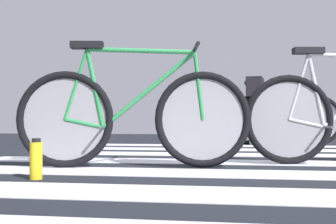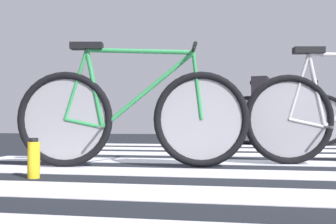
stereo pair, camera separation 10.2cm
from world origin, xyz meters
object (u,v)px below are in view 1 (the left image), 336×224
at_px(bicycle_3_of_3, 278,118).
at_px(cyclist_3_of_3, 256,101).
at_px(water_bottle, 36,160).
at_px(bicycle_1_of_3, 134,116).

height_order(bicycle_3_of_3, cyclist_3_of_3, cyclist_3_of_3).
height_order(cyclist_3_of_3, water_bottle, cyclist_3_of_3).
xyz_separation_m(bicycle_3_of_3, water_bottle, (-1.85, -3.70, -0.27)).
bearing_deg(cyclist_3_of_3, water_bottle, -102.07).
xyz_separation_m(bicycle_1_of_3, water_bottle, (-0.44, -0.66, -0.27)).
xyz_separation_m(bicycle_1_of_3, cyclist_3_of_3, (1.11, 3.10, 0.25)).
bearing_deg(water_bottle, bicycle_1_of_3, 56.26).
relative_size(cyclist_3_of_3, water_bottle, 4.05).
height_order(bicycle_1_of_3, water_bottle, bicycle_1_of_3).
bearing_deg(bicycle_1_of_3, water_bottle, -133.22).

